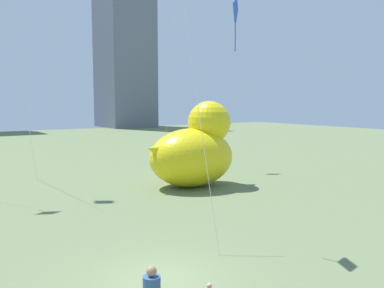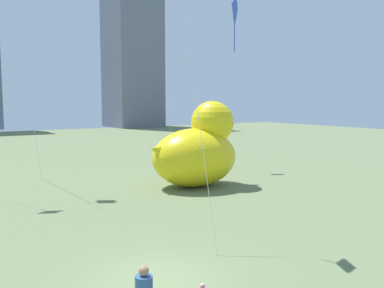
% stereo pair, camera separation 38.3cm
% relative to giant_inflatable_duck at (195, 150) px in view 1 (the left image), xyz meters
% --- Properties ---
extents(ground_plane, '(140.00, 140.00, 0.00)m').
position_rel_giant_inflatable_duck_xyz_m(ground_plane, '(-8.95, -11.03, -2.34)').
color(ground_plane, '#66764D').
extents(giant_inflatable_duck, '(6.65, 4.27, 5.51)m').
position_rel_giant_inflatable_duck_xyz_m(giant_inflatable_duck, '(0.00, 0.00, 0.00)').
color(giant_inflatable_duck, yellow).
rests_on(giant_inflatable_duck, ground).
extents(kite_blue, '(2.17, 2.94, 9.74)m').
position_rel_giant_inflatable_duck_xyz_m(kite_blue, '(-4.58, -9.25, 6.40)').
color(kite_blue, silver).
rests_on(kite_blue, ground).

